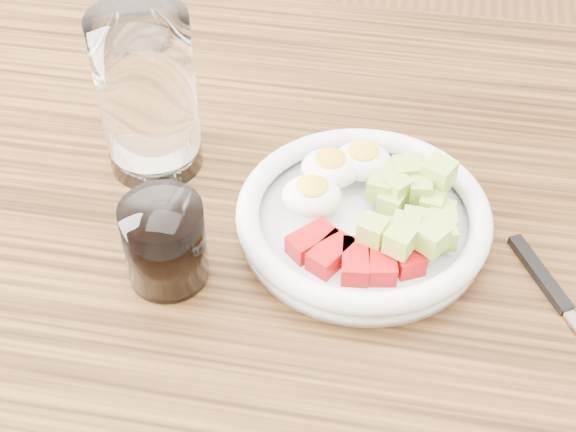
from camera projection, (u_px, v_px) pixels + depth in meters
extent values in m
cube|color=#573518|center=(296.00, 261.00, 0.77)|extent=(1.50, 0.90, 0.04)
cylinder|color=white|center=(362.00, 226.00, 0.77)|extent=(0.23, 0.23, 0.01)
torus|color=white|center=(364.00, 213.00, 0.75)|extent=(0.24, 0.24, 0.02)
cube|color=red|center=(312.00, 241.00, 0.73)|extent=(0.05, 0.05, 0.02)
cube|color=red|center=(331.00, 254.00, 0.72)|extent=(0.04, 0.05, 0.02)
cube|color=red|center=(355.00, 261.00, 0.71)|extent=(0.03, 0.05, 0.02)
cube|color=red|center=(382.00, 261.00, 0.71)|extent=(0.03, 0.05, 0.02)
cube|color=red|center=(405.00, 254.00, 0.72)|extent=(0.04, 0.05, 0.02)
ellipsoid|color=white|center=(330.00, 168.00, 0.78)|extent=(0.06, 0.05, 0.03)
ellipsoid|color=yellow|center=(331.00, 159.00, 0.77)|extent=(0.03, 0.03, 0.01)
ellipsoid|color=white|center=(363.00, 161.00, 0.79)|extent=(0.06, 0.05, 0.03)
ellipsoid|color=yellow|center=(363.00, 151.00, 0.78)|extent=(0.03, 0.03, 0.01)
ellipsoid|color=white|center=(312.00, 196.00, 0.75)|extent=(0.06, 0.05, 0.03)
ellipsoid|color=yellow|center=(312.00, 186.00, 0.75)|extent=(0.03, 0.03, 0.01)
cube|color=#ABC049|center=(443.00, 223.00, 0.74)|extent=(0.03, 0.03, 0.02)
cube|color=#ABC049|center=(396.00, 177.00, 0.77)|extent=(0.03, 0.03, 0.02)
cube|color=#ABC049|center=(395.00, 185.00, 0.78)|extent=(0.02, 0.02, 0.02)
cube|color=#ABC049|center=(416.00, 226.00, 0.74)|extent=(0.03, 0.03, 0.03)
cube|color=#ABC049|center=(443.00, 235.00, 0.72)|extent=(0.03, 0.03, 0.02)
cube|color=#ABC049|center=(372.00, 230.00, 0.71)|extent=(0.03, 0.03, 0.02)
cube|color=#ABC049|center=(400.00, 241.00, 0.70)|extent=(0.03, 0.03, 0.02)
cube|color=#ABC049|center=(407.00, 173.00, 0.77)|extent=(0.03, 0.03, 0.03)
cube|color=#ABC049|center=(420.00, 190.00, 0.75)|extent=(0.02, 0.02, 0.02)
cube|color=#ABC049|center=(397.00, 188.00, 0.75)|extent=(0.03, 0.03, 0.02)
cube|color=#ABC049|center=(432.00, 238.00, 0.70)|extent=(0.03, 0.03, 0.02)
cube|color=#ABC049|center=(431.00, 205.00, 0.75)|extent=(0.02, 0.02, 0.02)
cube|color=#ABC049|center=(442.00, 213.00, 0.75)|extent=(0.03, 0.03, 0.02)
cube|color=#ABC049|center=(405.00, 230.00, 0.73)|extent=(0.03, 0.03, 0.02)
cube|color=#ABC049|center=(428.00, 179.00, 0.78)|extent=(0.03, 0.03, 0.02)
cube|color=#ABC049|center=(381.00, 234.00, 0.72)|extent=(0.03, 0.03, 0.02)
cube|color=#ABC049|center=(392.00, 203.00, 0.75)|extent=(0.03, 0.03, 0.02)
cube|color=#ABC049|center=(381.00, 187.00, 0.76)|extent=(0.03, 0.03, 0.02)
cube|color=#ABC049|center=(411.00, 169.00, 0.77)|extent=(0.02, 0.02, 0.02)
cube|color=#ABC049|center=(439.00, 174.00, 0.76)|extent=(0.04, 0.04, 0.03)
cube|color=black|center=(540.00, 273.00, 0.73)|extent=(0.06, 0.09, 0.01)
cylinder|color=white|center=(147.00, 95.00, 0.78)|extent=(0.10, 0.10, 0.17)
cylinder|color=white|center=(165.00, 243.00, 0.70)|extent=(0.07, 0.07, 0.08)
cylinder|color=black|center=(165.00, 244.00, 0.71)|extent=(0.06, 0.06, 0.07)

